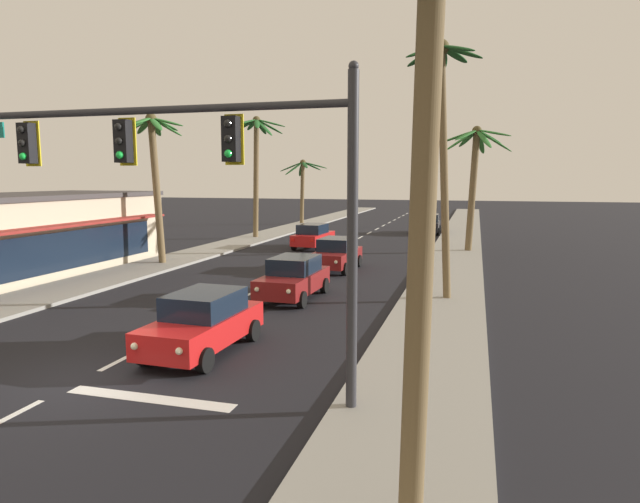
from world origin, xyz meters
The scene contains 17 objects.
ground_plane centered at (0.00, 0.00, 0.00)m, with size 220.00×220.00×0.00m, color black.
sidewalk_right centered at (7.80, 20.00, 0.07)m, with size 3.20×110.00×0.14m, color gray.
sidewalk_left centered at (-7.80, 20.00, 0.07)m, with size 3.20×110.00×0.14m, color gray.
lane_markings centered at (0.42, 20.10, 0.00)m, with size 4.28×88.09×0.01m.
traffic_signal_mast centered at (3.12, -0.11, 5.04)m, with size 10.62×0.41×7.01m.
sedan_lead_at_stop_bar centered at (1.79, 2.69, 0.85)m, with size 2.07×4.50×1.68m.
sedan_third_in_queue centered at (2.03, 9.87, 0.85)m, with size 2.05×4.49×1.68m.
sedan_fifth_in_queue centered at (1.99, 17.05, 0.85)m, with size 2.08×4.50×1.68m.
sedan_oncoming_far centered at (-1.72, 25.26, 0.85)m, with size 2.13×4.52×1.68m.
sedan_parked_nearest_kerb centered at (5.06, 37.67, 0.85)m, with size 2.04×4.49×1.68m.
palm_left_second centered at (-7.97, 16.04, 5.81)m, with size 3.50×3.55×8.26m.
palm_left_third centered at (-7.71, 29.94, 6.70)m, with size 4.67×4.66×9.54m.
palm_left_farthest centered at (-8.32, 43.82, 4.65)m, with size 4.98×4.56×6.66m.
palm_right_nearest centered at (8.34, -3.87, 6.04)m, with size 3.75×3.65×8.33m.
palm_right_second centered at (7.62, 11.08, 7.12)m, with size 3.02×2.91×9.92m.
palm_right_third centered at (8.77, 26.01, 5.63)m, with size 4.64×4.44×8.04m.
storefront_strip_left centered at (-12.85, 10.69, 2.01)m, with size 7.61×17.15×4.00m.
Camera 1 is at (8.94, -10.71, 4.81)m, focal length 30.98 mm.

